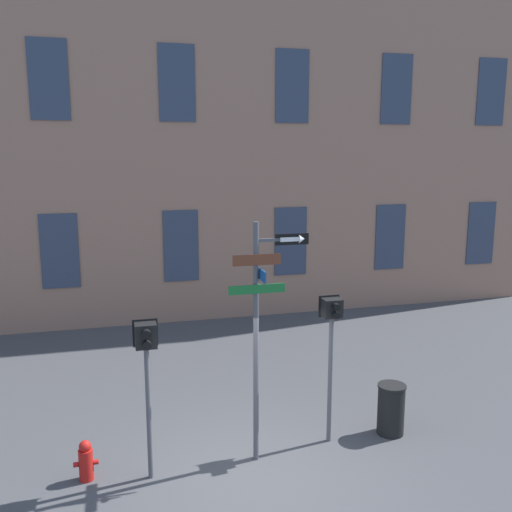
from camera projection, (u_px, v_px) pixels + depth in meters
ground_plane at (253, 475)px, 9.20m from camera, size 60.00×60.00×0.00m
building_facade at (176, 84)px, 16.38m from camera, size 24.00×0.64×14.03m
street_sign_pole at (260, 320)px, 9.24m from camera, size 1.34×0.72×4.06m
pedestrian_signal_left at (147, 356)px, 8.76m from camera, size 0.39×0.40×2.60m
pedestrian_signal_right at (331, 331)px, 9.91m from camera, size 0.38×0.40×2.67m
fire_hydrant at (86, 461)px, 9.02m from camera, size 0.39×0.23×0.67m
trash_bin at (391, 409)px, 10.47m from camera, size 0.52×0.52×0.95m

